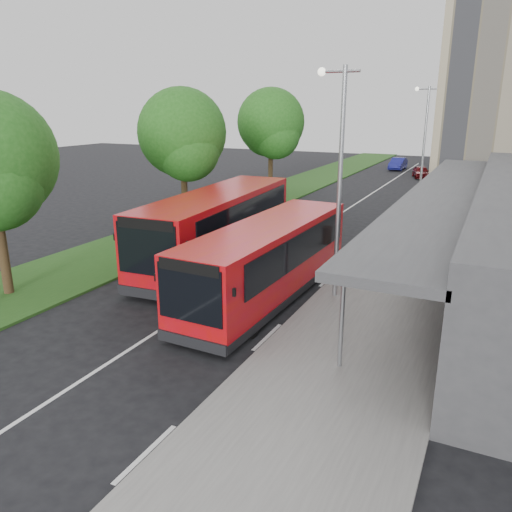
{
  "coord_description": "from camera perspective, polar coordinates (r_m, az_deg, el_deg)",
  "views": [
    {
      "loc": [
        9.13,
        -14.8,
        6.88
      ],
      "look_at": [
        1.36,
        1.2,
        1.5
      ],
      "focal_mm": 35.0,
      "sensor_mm": 36.0,
      "label": 1
    }
  ],
  "objects": [
    {
      "name": "ground",
      "position": [
        18.7,
        -5.37,
        -4.83
      ],
      "size": [
        120.0,
        120.0,
        0.0
      ],
      "primitive_type": "plane",
      "color": "black",
      "rests_on": "ground"
    },
    {
      "name": "car_far",
      "position": [
        58.65,
        15.92,
        10.11
      ],
      "size": [
        1.46,
        3.99,
        1.31
      ],
      "primitive_type": "imported",
      "rotation": [
        0.0,
        0.0,
        -0.02
      ],
      "color": "navy",
      "rests_on": "ground"
    },
    {
      "name": "bollard",
      "position": [
        34.24,
        18.93,
        5.49
      ],
      "size": [
        0.22,
        0.22,
        1.06
      ],
      "primitive_type": "cylinder",
      "rotation": [
        0.0,
        0.0,
        -0.37
      ],
      "color": "#DBBE0B",
      "rests_on": "pavement"
    },
    {
      "name": "pavement",
      "position": [
        35.6,
        20.44,
        4.75
      ],
      "size": [
        5.0,
        80.0,
        0.15
      ],
      "primitive_type": "cube",
      "color": "slate",
      "rests_on": "ground"
    },
    {
      "name": "lamp_post_near",
      "position": [
        17.67,
        9.35,
        9.58
      ],
      "size": [
        1.44,
        0.28,
        8.0
      ],
      "color": "gray",
      "rests_on": "pavement"
    },
    {
      "name": "bus_main",
      "position": [
        18.18,
        1.39,
        -0.55
      ],
      "size": [
        2.84,
        10.06,
        2.83
      ],
      "rotation": [
        0.0,
        0.0,
        -0.03
      ],
      "color": "#AB0E09",
      "rests_on": "ground"
    },
    {
      "name": "litter_bin",
      "position": [
        24.62,
        15.61,
        1.4
      ],
      "size": [
        0.63,
        0.63,
        0.88
      ],
      "primitive_type": "cylinder",
      "rotation": [
        0.0,
        0.0,
        0.36
      ],
      "color": "#3A2218",
      "rests_on": "pavement"
    },
    {
      "name": "tree_mid",
      "position": [
        28.86,
        -8.38,
        13.13
      ],
      "size": [
        4.92,
        4.92,
        7.9
      ],
      "color": "#332314",
      "rests_on": "ground"
    },
    {
      "name": "lamp_post_far",
      "position": [
        37.21,
        18.58,
        12.65
      ],
      "size": [
        1.44,
        0.28,
        8.0
      ],
      "color": "gray",
      "rests_on": "pavement"
    },
    {
      "name": "tree_far",
      "position": [
        39.35,
        1.72,
        14.55
      ],
      "size": [
        5.13,
        5.13,
        8.24
      ],
      "color": "#332314",
      "rests_on": "ground"
    },
    {
      "name": "lane_centre_line",
      "position": [
        31.92,
        8.69,
        4.2
      ],
      "size": [
        0.12,
        70.0,
        0.01
      ],
      "primitive_type": "cube",
      "color": "silver",
      "rests_on": "ground"
    },
    {
      "name": "kerb_dashes",
      "position": [
        34.98,
        15.86,
        4.86
      ],
      "size": [
        0.12,
        56.0,
        0.01
      ],
      "color": "silver",
      "rests_on": "ground"
    },
    {
      "name": "grass_verge",
      "position": [
        38.96,
        1.03,
        6.73
      ],
      "size": [
        5.0,
        80.0,
        0.1
      ],
      "primitive_type": "cube",
      "color": "#1C4616",
      "rests_on": "ground"
    },
    {
      "name": "car_near",
      "position": [
        52.54,
        18.34,
        9.12
      ],
      "size": [
        2.28,
        3.71,
        1.18
      ],
      "primitive_type": "imported",
      "rotation": [
        0.0,
        0.0,
        0.27
      ],
      "color": "#500B0E",
      "rests_on": "ground"
    },
    {
      "name": "bus_second",
      "position": [
        22.52,
        -4.36,
        3.32
      ],
      "size": [
        3.63,
        11.44,
        3.19
      ],
      "rotation": [
        0.0,
        0.0,
        0.07
      ],
      "color": "#AB0E09",
      "rests_on": "ground"
    }
  ]
}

